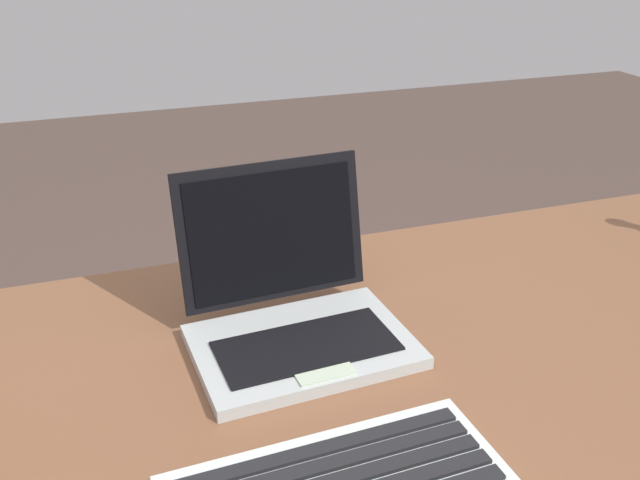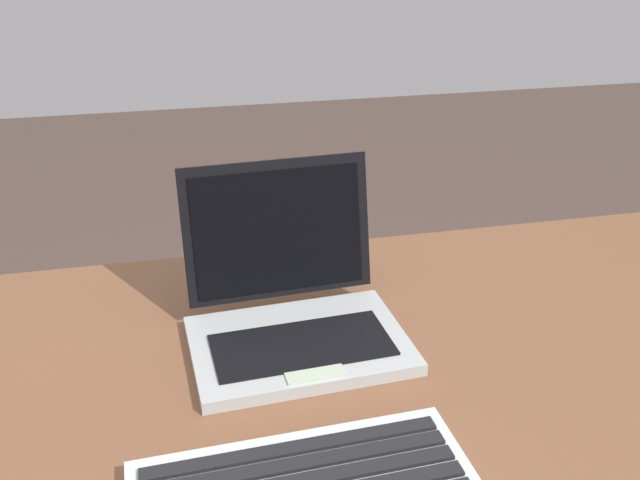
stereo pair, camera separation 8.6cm
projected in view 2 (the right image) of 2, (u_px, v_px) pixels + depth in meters
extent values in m
cube|color=brown|center=(251.00, 397.00, 0.83)|extent=(1.79, 0.70, 0.04)
cube|color=#B2B8B7|center=(299.00, 345.00, 0.88)|extent=(0.27, 0.20, 0.02)
cube|color=black|center=(302.00, 345.00, 0.86)|extent=(0.22, 0.11, 0.00)
cube|color=#B5C7AC|center=(315.00, 373.00, 0.81)|extent=(0.07, 0.03, 0.00)
cube|color=black|center=(278.00, 229.00, 0.92)|extent=(0.25, 0.06, 0.18)
cube|color=black|center=(279.00, 231.00, 0.92)|extent=(0.22, 0.05, 0.16)
cube|color=silver|center=(279.00, 239.00, 0.92)|extent=(0.21, 0.01, 0.01)
cube|color=black|center=(298.00, 464.00, 0.67)|extent=(0.29, 0.03, 0.00)
cube|color=black|center=(293.00, 448.00, 0.69)|extent=(0.29, 0.03, 0.00)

